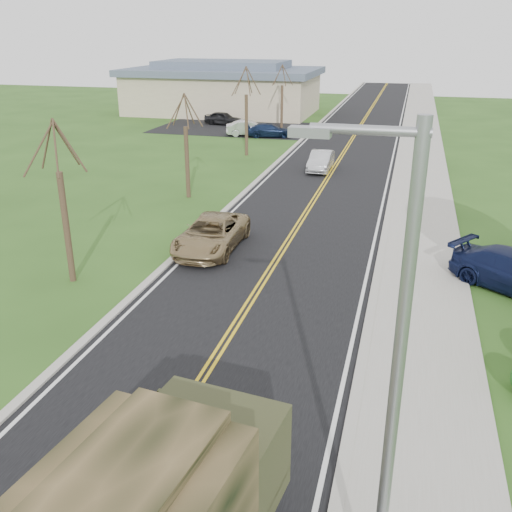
% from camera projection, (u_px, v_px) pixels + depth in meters
% --- Properties ---
extents(road, '(8.00, 120.00, 0.01)m').
position_uv_depth(road, '(348.00, 145.00, 46.87)').
color(road, black).
rests_on(road, ground).
extents(curb_right, '(0.30, 120.00, 0.12)m').
position_uv_depth(curb_right, '(400.00, 147.00, 45.85)').
color(curb_right, '#9E998E').
rests_on(curb_right, ground).
extents(sidewalk_right, '(3.20, 120.00, 0.10)m').
position_uv_depth(sidewalk_right, '(423.00, 148.00, 45.43)').
color(sidewalk_right, '#9E998E').
rests_on(sidewalk_right, ground).
extents(curb_left, '(0.30, 120.00, 0.10)m').
position_uv_depth(curb_left, '(299.00, 142.00, 47.85)').
color(curb_left, '#9E998E').
rests_on(curb_left, ground).
extents(street_light, '(1.65, 0.22, 8.00)m').
position_uv_depth(street_light, '(389.00, 383.00, 7.72)').
color(street_light, gray).
rests_on(street_light, ground).
extents(bare_tree_a, '(1.93, 2.26, 6.08)m').
position_uv_depth(bare_tree_a, '(65.00, 215.00, 20.69)').
color(bare_tree_a, '#38281C').
rests_on(bare_tree_a, ground).
extents(bare_tree_b, '(1.83, 2.14, 5.73)m').
position_uv_depth(bare_tree_b, '(187.00, 154.00, 31.50)').
color(bare_tree_b, '#38281C').
rests_on(bare_tree_b, ground).
extents(bare_tree_c, '(2.04, 2.39, 6.42)m').
position_uv_depth(bare_tree_c, '(246.00, 118.00, 42.15)').
color(bare_tree_c, '#38281C').
rests_on(bare_tree_c, ground).
extents(bare_tree_d, '(1.88, 2.20, 5.91)m').
position_uv_depth(bare_tree_d, '(282.00, 102.00, 53.00)').
color(bare_tree_d, '#38281C').
rests_on(bare_tree_d, ground).
extents(commercial_building, '(25.50, 21.50, 5.65)m').
position_uv_depth(commercial_building, '(223.00, 88.00, 64.06)').
color(commercial_building, tan).
rests_on(commercial_building, ground).
extents(suv_champagne, '(2.35, 5.05, 1.40)m').
position_uv_depth(suv_champagne, '(211.00, 234.00, 24.47)').
color(suv_champagne, '#957D54').
rests_on(suv_champagne, ground).
extents(sedan_silver, '(1.40, 3.92, 1.29)m').
position_uv_depth(sedan_silver, '(321.00, 161.00, 38.27)').
color(sedan_silver, silver).
rests_on(sedan_silver, ground).
extents(lot_car_dark, '(3.99, 2.13, 1.29)m').
position_uv_depth(lot_car_dark, '(223.00, 118.00, 56.58)').
color(lot_car_dark, black).
rests_on(lot_car_dark, ground).
extents(lot_car_silver, '(4.36, 2.68, 1.36)m').
position_uv_depth(lot_car_silver, '(249.00, 128.00, 50.79)').
color(lot_car_silver, silver).
rests_on(lot_car_silver, ground).
extents(lot_car_navy, '(4.34, 2.51, 1.18)m').
position_uv_depth(lot_car_navy, '(270.00, 130.00, 50.18)').
color(lot_car_navy, '#0D1933').
rests_on(lot_car_navy, ground).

